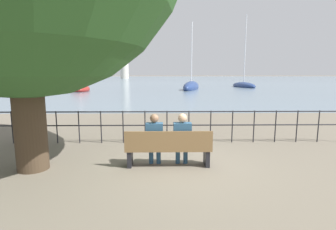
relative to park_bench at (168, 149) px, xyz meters
The scene contains 10 objects.
ground_plane 0.45m from the park_bench, 90.00° to the left, with size 1000.00×1000.00×0.00m, color #706656.
harbor_water 158.74m from the park_bench, 90.00° to the left, with size 600.00×300.00×0.01m.
park_bench is the anchor object (origin of this frame).
seated_person_left 0.43m from the park_bench, 166.86° to the left, with size 0.41×0.35×1.28m.
seated_person_right 0.43m from the park_bench, 12.97° to the left, with size 0.43×0.35×1.29m.
promenade_railing 2.25m from the park_bench, 90.00° to the left, with size 11.38×0.04×1.05m.
sailboat_0 41.93m from the park_bench, 70.56° to the left, with size 3.21×7.96×12.54m.
sailboat_1 31.47m from the park_bench, 110.97° to the left, with size 4.05×6.46×10.62m.
sailboat_2 32.85m from the park_bench, 82.92° to the left, with size 4.07×8.94×10.12m.
harbor_lighthouse 135.44m from the park_bench, 98.62° to the left, with size 4.20×4.20×28.19m.
Camera 1 is at (-0.13, -6.14, 2.20)m, focal length 28.00 mm.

